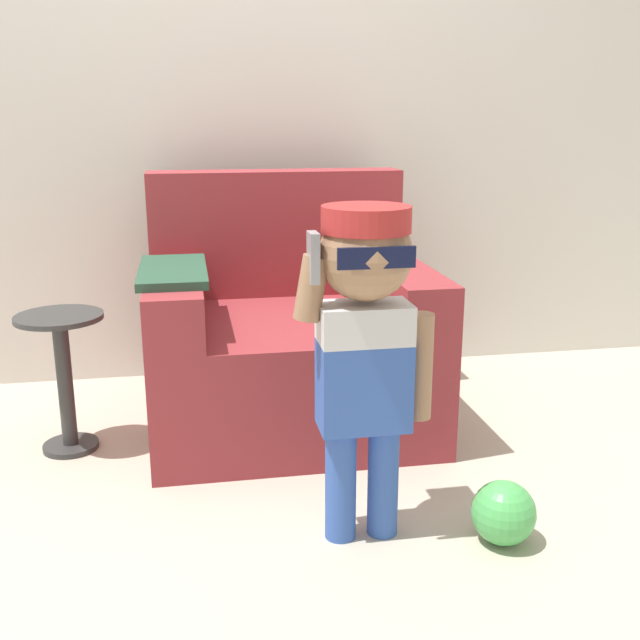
# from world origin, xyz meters

# --- Properties ---
(ground_plane) EXTENTS (10.00, 10.00, 0.00)m
(ground_plane) POSITION_xyz_m (0.00, 0.00, 0.00)
(ground_plane) COLOR #BCB29E
(wall_back) EXTENTS (10.00, 0.05, 2.60)m
(wall_back) POSITION_xyz_m (0.00, 0.69, 1.30)
(wall_back) COLOR silver
(wall_back) RESTS_ON ground_plane
(armchair) EXTENTS (1.06, 0.93, 0.95)m
(armchair) POSITION_xyz_m (0.21, 0.07, 0.33)
(armchair) COLOR maroon
(armchair) RESTS_ON ground_plane
(person_child) EXTENTS (0.39, 0.29, 0.95)m
(person_child) POSITION_xyz_m (0.31, -0.84, 0.63)
(person_child) COLOR #3356AD
(person_child) RESTS_ON ground_plane
(side_table) EXTENTS (0.30, 0.30, 0.50)m
(side_table) POSITION_xyz_m (-0.60, -0.09, 0.30)
(side_table) COLOR #333333
(side_table) RESTS_ON ground_plane
(toy_ball) EXTENTS (0.18, 0.18, 0.18)m
(toy_ball) POSITION_xyz_m (0.69, -0.95, 0.09)
(toy_ball) COLOR #4CB256
(toy_ball) RESTS_ON ground_plane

